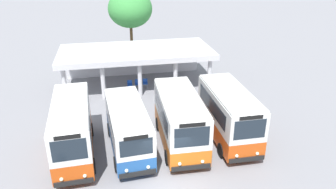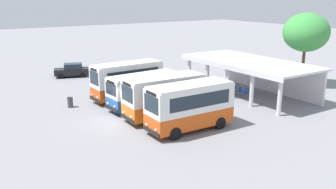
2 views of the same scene
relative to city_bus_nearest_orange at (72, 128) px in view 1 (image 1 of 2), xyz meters
name	(u,v)px [view 1 (image 1 of 2)]	position (x,y,z in m)	size (l,w,h in m)	color
ground_plane	(168,182)	(5.07, -3.64, -1.91)	(180.00, 180.00, 0.00)	gray
city_bus_nearest_orange	(72,128)	(0.00, 0.00, 0.00)	(2.46, 6.85, 3.48)	black
city_bus_second_in_row	(128,126)	(3.27, -0.05, -0.24)	(2.56, 6.64, 3.00)	black
city_bus_middle_cream	(180,118)	(6.53, -0.03, -0.02)	(2.61, 6.68, 3.43)	black
city_bus_fourth_amber	(228,113)	(9.80, 0.05, -0.01)	(2.43, 6.56, 3.46)	black
terminal_canopy	(135,55)	(4.95, 11.30, 0.75)	(13.67, 6.30, 3.40)	silver
waiting_chair_end_by_column	(130,84)	(4.17, 9.62, -1.38)	(0.46, 0.46, 0.86)	slate
waiting_chair_second_from_end	(137,83)	(4.88, 9.73, -1.38)	(0.46, 0.46, 0.86)	slate
waiting_chair_middle_seat	(145,83)	(5.59, 9.73, -1.38)	(0.46, 0.46, 0.86)	slate
roadside_tree_behind_canopy	(130,9)	(5.25, 18.58, 3.81)	(4.83, 4.83, 7.79)	brown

